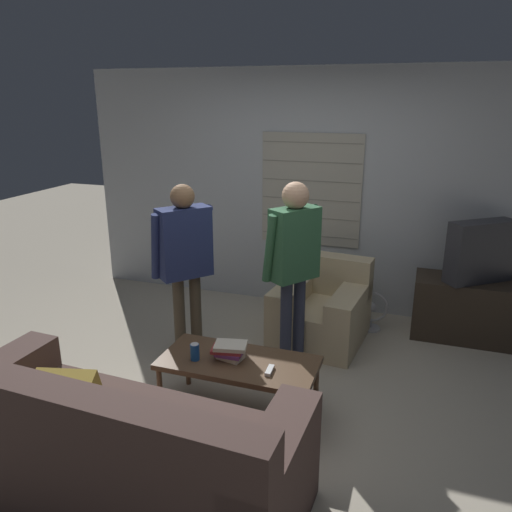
# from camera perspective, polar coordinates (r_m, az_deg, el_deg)

# --- Properties ---
(ground_plane) EXTENTS (16.00, 16.00, 0.00)m
(ground_plane) POSITION_cam_1_polar(r_m,az_deg,el_deg) (4.05, -0.86, -16.02)
(ground_plane) COLOR #B2A893
(wall_back) EXTENTS (5.20, 0.08, 2.55)m
(wall_back) POSITION_cam_1_polar(r_m,az_deg,el_deg) (5.40, 6.42, 7.26)
(wall_back) COLOR #ADB2B7
(wall_back) RESTS_ON ground_plane
(couch_blue) EXTENTS (2.13, 0.97, 0.92)m
(couch_blue) POSITION_cam_1_polar(r_m,az_deg,el_deg) (3.11, -15.75, -20.90)
(couch_blue) COLOR #4C3833
(couch_blue) RESTS_ON ground_plane
(armchair_beige) EXTENTS (0.88, 0.93, 0.77)m
(armchair_beige) POSITION_cam_1_polar(r_m,az_deg,el_deg) (4.85, 7.52, -6.07)
(armchair_beige) COLOR #C6B289
(armchair_beige) RESTS_ON ground_plane
(coffee_table) EXTENTS (1.14, 0.53, 0.43)m
(coffee_table) POSITION_cam_1_polar(r_m,az_deg,el_deg) (3.70, -2.00, -12.37)
(coffee_table) COLOR brown
(coffee_table) RESTS_ON ground_plane
(tv_stand) EXTENTS (1.08, 0.46, 0.59)m
(tv_stand) POSITION_cam_1_polar(r_m,az_deg,el_deg) (5.24, 23.47, -5.68)
(tv_stand) COLOR #33281E
(tv_stand) RESTS_ON ground_plane
(tv) EXTENTS (0.63, 0.55, 0.58)m
(tv) POSITION_cam_1_polar(r_m,az_deg,el_deg) (5.05, 24.25, 0.46)
(tv) COLOR #2D2D33
(tv) RESTS_ON tv_stand
(person_left_standing) EXTENTS (0.48, 0.75, 1.58)m
(person_left_standing) POSITION_cam_1_polar(r_m,az_deg,el_deg) (4.24, -8.17, 0.37)
(person_left_standing) COLOR #4C4233
(person_left_standing) RESTS_ON ground_plane
(person_right_standing) EXTENTS (0.55, 0.76, 1.61)m
(person_right_standing) POSITION_cam_1_polar(r_m,az_deg,el_deg) (4.12, 4.28, 0.36)
(person_right_standing) COLOR #33384C
(person_right_standing) RESTS_ON ground_plane
(book_stack) EXTENTS (0.27, 0.21, 0.12)m
(book_stack) POSITION_cam_1_polar(r_m,az_deg,el_deg) (3.67, -3.04, -10.74)
(book_stack) COLOR beige
(book_stack) RESTS_ON coffee_table
(soda_can) EXTENTS (0.07, 0.07, 0.13)m
(soda_can) POSITION_cam_1_polar(r_m,az_deg,el_deg) (3.69, -7.00, -10.81)
(soda_can) COLOR #194C9E
(soda_can) RESTS_ON coffee_table
(spare_remote) EXTENTS (0.05, 0.13, 0.02)m
(spare_remote) POSITION_cam_1_polar(r_m,az_deg,el_deg) (3.54, 1.57, -12.93)
(spare_remote) COLOR white
(spare_remote) RESTS_ON coffee_table
(floor_fan) EXTENTS (0.32, 0.20, 0.40)m
(floor_fan) POSITION_cam_1_polar(r_m,az_deg,el_deg) (5.17, 13.04, -6.17)
(floor_fan) COLOR #A8A8AD
(floor_fan) RESTS_ON ground_plane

